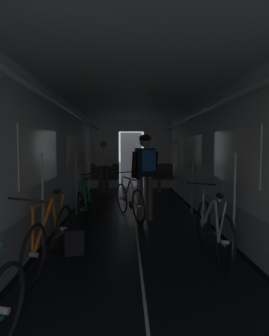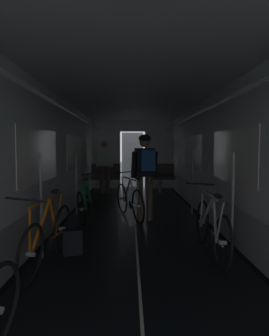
{
  "view_description": "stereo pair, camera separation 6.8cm",
  "coord_description": "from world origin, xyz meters",
  "px_view_note": "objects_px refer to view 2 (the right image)",
  "views": [
    {
      "loc": [
        -0.17,
        -1.85,
        1.46
      ],
      "look_at": [
        0.0,
        4.61,
        1.03
      ],
      "focal_mm": 32.26,
      "sensor_mm": 36.0,
      "label": 1
    },
    {
      "loc": [
        -0.1,
        -1.85,
        1.46
      ],
      "look_at": [
        0.0,
        4.61,
        1.03
      ],
      "focal_mm": 32.26,
      "sensor_mm": 36.0,
      "label": 2
    }
  ],
  "objects_px": {
    "bench_seat_far_right": "(160,175)",
    "person_cyclist_aisle": "(145,168)",
    "bicycle_silver": "(211,228)",
    "person_standing_near_bench": "(105,163)",
    "bicycle_white_in_aisle": "(130,200)",
    "bicycle_orange": "(48,236)",
    "bicycle_green": "(85,202)",
    "backpack_on_floor": "(72,241)",
    "bench_seat_far_left": "(106,175)"
  },
  "relations": [
    {
      "from": "bicycle_silver",
      "to": "bicycle_green",
      "type": "xyz_separation_m",
      "value": [
        -2.01,
        2.01,
        -0.0
      ]
    },
    {
      "from": "person_standing_near_bench",
      "to": "person_cyclist_aisle",
      "type": "bearing_deg",
      "value": -73.07
    },
    {
      "from": "bench_seat_far_right",
      "to": "bicycle_silver",
      "type": "bearing_deg",
      "value": -88.97
    },
    {
      "from": "bench_seat_far_right",
      "to": "person_cyclist_aisle",
      "type": "distance_m",
      "value": 4.08
    },
    {
      "from": "person_cyclist_aisle",
      "to": "backpack_on_floor",
      "type": "relative_size",
      "value": 5.09
    },
    {
      "from": "bicycle_green",
      "to": "person_standing_near_bench",
      "type": "height_order",
      "value": "person_standing_near_bench"
    },
    {
      "from": "bench_seat_far_right",
      "to": "bicycle_white_in_aisle",
      "type": "distance_m",
      "value": 3.85
    },
    {
      "from": "bicycle_orange",
      "to": "person_standing_near_bench",
      "type": "height_order",
      "value": "person_standing_near_bench"
    },
    {
      "from": "backpack_on_floor",
      "to": "bicycle_silver",
      "type": "bearing_deg",
      "value": -3.0
    },
    {
      "from": "bicycle_green",
      "to": "bicycle_silver",
      "type": "bearing_deg",
      "value": -44.96
    },
    {
      "from": "bicycle_silver",
      "to": "bicycle_orange",
      "type": "height_order",
      "value": "bicycle_orange"
    },
    {
      "from": "bicycle_white_in_aisle",
      "to": "backpack_on_floor",
      "type": "height_order",
      "value": "bicycle_white_in_aisle"
    },
    {
      "from": "bicycle_orange",
      "to": "person_standing_near_bench",
      "type": "xyz_separation_m",
      "value": [
        0.2,
        5.89,
        0.59
      ]
    },
    {
      "from": "bench_seat_far_left",
      "to": "bicycle_white_in_aisle",
      "type": "xyz_separation_m",
      "value": [
        0.8,
        -3.72,
        -0.18
      ]
    },
    {
      "from": "bicycle_silver",
      "to": "bicycle_white_in_aisle",
      "type": "bearing_deg",
      "value": 116.69
    },
    {
      "from": "person_standing_near_bench",
      "to": "backpack_on_floor",
      "type": "height_order",
      "value": "person_standing_near_bench"
    },
    {
      "from": "bicycle_silver",
      "to": "person_standing_near_bench",
      "type": "height_order",
      "value": "person_standing_near_bench"
    },
    {
      "from": "bench_seat_far_left",
      "to": "bicycle_orange",
      "type": "relative_size",
      "value": 0.58
    },
    {
      "from": "bench_seat_far_right",
      "to": "person_standing_near_bench",
      "type": "xyz_separation_m",
      "value": [
        -1.8,
        -0.38,
        0.41
      ]
    },
    {
      "from": "bench_seat_far_left",
      "to": "backpack_on_floor",
      "type": "relative_size",
      "value": 2.89
    },
    {
      "from": "person_cyclist_aisle",
      "to": "person_standing_near_bench",
      "type": "relative_size",
      "value": 1.03
    },
    {
      "from": "person_cyclist_aisle",
      "to": "bicycle_white_in_aisle",
      "type": "xyz_separation_m",
      "value": [
        -0.3,
        0.27,
        -0.69
      ]
    },
    {
      "from": "bench_seat_far_left",
      "to": "person_standing_near_bench",
      "type": "relative_size",
      "value": 0.58
    },
    {
      "from": "bench_seat_far_left",
      "to": "bicycle_silver",
      "type": "relative_size",
      "value": 0.58
    },
    {
      "from": "bicycle_silver",
      "to": "bicycle_white_in_aisle",
      "type": "relative_size",
      "value": 1.04
    },
    {
      "from": "bench_seat_far_right",
      "to": "bicycle_orange",
      "type": "height_order",
      "value": "bench_seat_far_right"
    },
    {
      "from": "bicycle_green",
      "to": "person_cyclist_aisle",
      "type": "height_order",
      "value": "person_cyclist_aisle"
    },
    {
      "from": "bicycle_silver",
      "to": "backpack_on_floor",
      "type": "xyz_separation_m",
      "value": [
        -1.9,
        0.1,
        -0.21
      ]
    },
    {
      "from": "person_cyclist_aisle",
      "to": "person_standing_near_bench",
      "type": "bearing_deg",
      "value": 106.93
    },
    {
      "from": "bicycle_silver",
      "to": "bicycle_orange",
      "type": "bearing_deg",
      "value": -170.67
    },
    {
      "from": "person_cyclist_aisle",
      "to": "bicycle_green",
      "type": "bearing_deg",
      "value": 176.34
    },
    {
      "from": "bicycle_orange",
      "to": "person_standing_near_bench",
      "type": "bearing_deg",
      "value": 88.01
    },
    {
      "from": "bench_seat_far_right",
      "to": "bicycle_silver",
      "type": "xyz_separation_m",
      "value": [
        0.11,
        -5.92,
        -0.18
      ]
    },
    {
      "from": "bicycle_orange",
      "to": "person_cyclist_aisle",
      "type": "relative_size",
      "value": 0.98
    },
    {
      "from": "bench_seat_far_left",
      "to": "bench_seat_far_right",
      "type": "relative_size",
      "value": 1.0
    },
    {
      "from": "bicycle_orange",
      "to": "bicycle_white_in_aisle",
      "type": "xyz_separation_m",
      "value": [
        1.0,
        2.55,
        0.0
      ]
    },
    {
      "from": "bicycle_orange",
      "to": "person_standing_near_bench",
      "type": "distance_m",
      "value": 5.92
    },
    {
      "from": "bench_seat_far_right",
      "to": "bicycle_silver",
      "type": "height_order",
      "value": "bench_seat_far_right"
    },
    {
      "from": "bicycle_silver",
      "to": "bicycle_green",
      "type": "bearing_deg",
      "value": 135.04
    },
    {
      "from": "bicycle_orange",
      "to": "person_cyclist_aisle",
      "type": "bearing_deg",
      "value": 60.17
    },
    {
      "from": "bicycle_white_in_aisle",
      "to": "bench_seat_far_left",
      "type": "bearing_deg",
      "value": 102.14
    },
    {
      "from": "bench_seat_far_right",
      "to": "bicycle_silver",
      "type": "distance_m",
      "value": 5.92
    },
    {
      "from": "bicycle_green",
      "to": "person_cyclist_aisle",
      "type": "relative_size",
      "value": 0.98
    },
    {
      "from": "bicycle_silver",
      "to": "bicycle_green",
      "type": "height_order",
      "value": "bicycle_green"
    },
    {
      "from": "bench_seat_far_left",
      "to": "person_standing_near_bench",
      "type": "distance_m",
      "value": 0.55
    },
    {
      "from": "bicycle_white_in_aisle",
      "to": "bicycle_green",
      "type": "bearing_deg",
      "value": -167.79
    },
    {
      "from": "bicycle_green",
      "to": "backpack_on_floor",
      "type": "distance_m",
      "value": 1.92
    },
    {
      "from": "bicycle_orange",
      "to": "bench_seat_far_right",
      "type": "bearing_deg",
      "value": 72.28
    },
    {
      "from": "person_cyclist_aisle",
      "to": "bicycle_white_in_aisle",
      "type": "height_order",
      "value": "person_cyclist_aisle"
    },
    {
      "from": "bench_seat_far_left",
      "to": "backpack_on_floor",
      "type": "distance_m",
      "value": 5.83
    }
  ]
}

